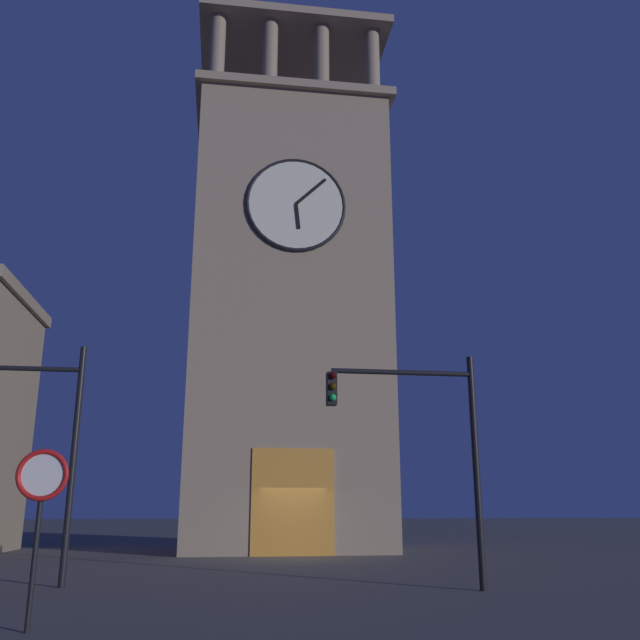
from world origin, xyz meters
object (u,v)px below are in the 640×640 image
(traffic_signal_near, at_px, (425,429))
(traffic_signal_mid, at_px, (31,425))
(clocktower, at_px, (287,309))
(no_horn_sign, at_px, (41,488))

(traffic_signal_near, bearing_deg, traffic_signal_mid, -12.12)
(traffic_signal_near, bearing_deg, clocktower, -83.23)
(clocktower, height_order, no_horn_sign, clocktower)
(traffic_signal_mid, distance_m, no_horn_sign, 6.53)
(traffic_signal_near, distance_m, traffic_signal_mid, 9.33)
(traffic_signal_mid, relative_size, no_horn_sign, 2.14)
(traffic_signal_near, xyz_separation_m, traffic_signal_mid, (9.12, -1.96, 0.16))
(clocktower, distance_m, no_horn_sign, 21.90)
(clocktower, distance_m, traffic_signal_near, 16.98)
(traffic_signal_mid, height_order, no_horn_sign, traffic_signal_mid)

